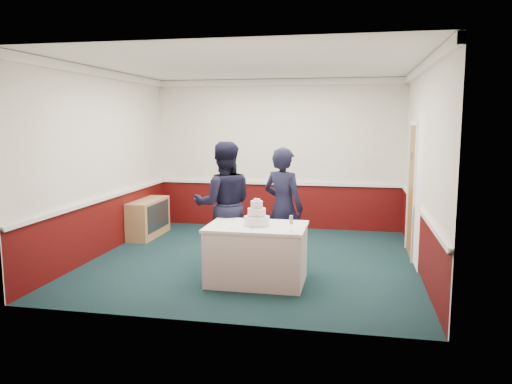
% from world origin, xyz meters
% --- Properties ---
extents(ground, '(5.00, 5.00, 0.00)m').
position_xyz_m(ground, '(0.00, 0.00, 0.00)').
color(ground, '#112A2B').
rests_on(ground, ground).
extents(room_shell, '(5.00, 5.00, 3.00)m').
position_xyz_m(room_shell, '(0.08, 0.61, 1.97)').
color(room_shell, silver).
rests_on(room_shell, ground).
extents(sideboard, '(0.41, 1.20, 0.70)m').
position_xyz_m(sideboard, '(-2.28, 1.23, 0.35)').
color(sideboard, '#9D744C').
rests_on(sideboard, ground).
extents(cake_table, '(1.32, 0.92, 0.79)m').
position_xyz_m(cake_table, '(0.27, -1.06, 0.40)').
color(cake_table, white).
rests_on(cake_table, ground).
extents(wedding_cake, '(0.35, 0.35, 0.36)m').
position_xyz_m(wedding_cake, '(0.27, -1.06, 0.90)').
color(wedding_cake, white).
rests_on(wedding_cake, cake_table).
extents(cake_knife, '(0.09, 0.21, 0.00)m').
position_xyz_m(cake_knife, '(0.24, -1.26, 0.79)').
color(cake_knife, silver).
rests_on(cake_knife, cake_table).
extents(champagne_flute, '(0.05, 0.05, 0.21)m').
position_xyz_m(champagne_flute, '(0.77, -1.34, 0.93)').
color(champagne_flute, silver).
rests_on(champagne_flute, cake_table).
extents(person_man, '(1.08, 0.95, 1.88)m').
position_xyz_m(person_man, '(-0.37, -0.36, 0.94)').
color(person_man, black).
rests_on(person_man, ground).
extents(person_woman, '(0.77, 0.66, 1.80)m').
position_xyz_m(person_woman, '(0.50, -0.23, 0.90)').
color(person_woman, black).
rests_on(person_woman, ground).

